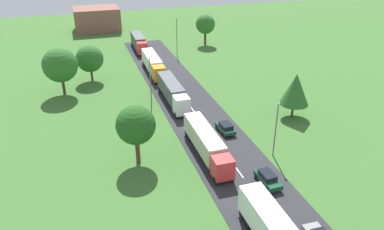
% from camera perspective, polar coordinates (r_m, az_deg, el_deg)
% --- Properties ---
extents(road, '(10.00, 140.00, 0.06)m').
position_cam_1_polar(road, '(44.56, 9.92, -12.17)').
color(road, '#2B2B30').
rests_on(road, ground).
extents(lane_marking_centre, '(0.16, 124.89, 0.01)m').
position_cam_1_polar(lane_marking_centre, '(43.55, 10.81, -13.26)').
color(lane_marking_centre, white).
rests_on(lane_marking_centre, road).
extents(truck_second, '(2.56, 13.63, 3.41)m').
position_cam_1_polar(truck_second, '(50.01, 2.24, -4.24)').
color(truck_second, red).
rests_on(truck_second, road).
extents(truck_third, '(2.58, 13.60, 3.59)m').
position_cam_1_polar(truck_third, '(65.65, -2.99, 3.65)').
color(truck_third, white).
rests_on(truck_third, road).
extents(truck_fourth, '(2.72, 14.15, 3.57)m').
position_cam_1_polar(truck_fourth, '(80.32, -6.01, 7.87)').
color(truck_fourth, orange).
rests_on(truck_fourth, road).
extents(truck_fifth, '(2.78, 12.29, 3.58)m').
position_cam_1_polar(truck_fifth, '(97.35, -8.17, 11.07)').
color(truck_fifth, red).
rests_on(truck_fifth, road).
extents(car_third, '(1.89, 4.11, 1.51)m').
position_cam_1_polar(car_third, '(46.18, 11.55, -9.52)').
color(car_third, '#19472D').
rests_on(car_third, road).
extents(car_fourth, '(1.97, 4.04, 1.48)m').
position_cam_1_polar(car_fourth, '(56.46, 5.16, -1.91)').
color(car_fourth, '#19472D').
rests_on(car_fourth, road).
extents(lamppost_second, '(0.36, 0.36, 7.95)m').
position_cam_1_polar(lamppost_second, '(50.05, 12.77, -1.75)').
color(lamppost_second, slate).
rests_on(lamppost_second, ground).
extents(lamppost_third, '(0.36, 0.36, 8.24)m').
position_cam_1_polar(lamppost_third, '(65.52, -6.43, 5.79)').
color(lamppost_third, slate).
rests_on(lamppost_third, ground).
extents(lamppost_fourth, '(0.36, 0.36, 9.19)m').
position_cam_1_polar(lamppost_fourth, '(92.00, -2.36, 12.32)').
color(lamppost_fourth, slate).
rests_on(lamppost_fourth, ground).
extents(tree_oak, '(5.09, 5.09, 8.14)m').
position_cam_1_polar(tree_oak, '(47.35, -8.63, -1.56)').
color(tree_oak, '#513823').
rests_on(tree_oak, ground).
extents(tree_birch, '(5.06, 5.06, 8.03)m').
position_cam_1_polar(tree_birch, '(100.25, 2.07, 13.73)').
color(tree_birch, '#513823').
rests_on(tree_birch, ground).
extents(tree_pine, '(4.66, 4.66, 7.50)m').
position_cam_1_polar(tree_pine, '(61.43, 15.57, 3.84)').
color(tree_pine, '#513823').
rests_on(tree_pine, ground).
extents(tree_elm, '(6.31, 6.31, 8.91)m').
position_cam_1_polar(tree_elm, '(71.78, -19.59, 7.23)').
color(tree_elm, '#513823').
rests_on(tree_elm, ground).
extents(tree_ash, '(5.40, 5.40, 7.43)m').
position_cam_1_polar(tree_ash, '(77.31, -15.43, 8.34)').
color(tree_ash, '#513823').
rests_on(tree_ash, ground).
extents(distant_building, '(13.27, 10.53, 6.78)m').
position_cam_1_polar(distant_building, '(120.14, -14.38, 14.08)').
color(distant_building, brown).
rests_on(distant_building, ground).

